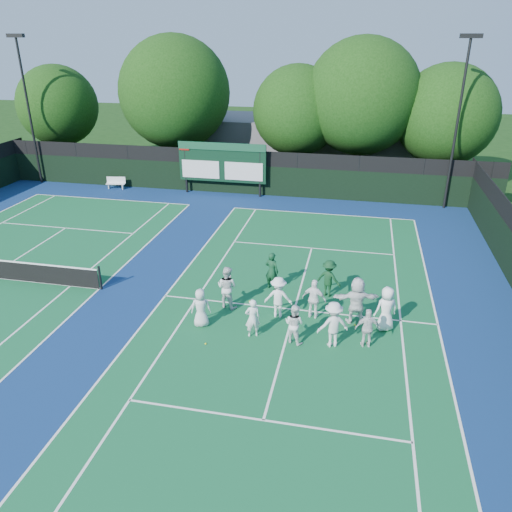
# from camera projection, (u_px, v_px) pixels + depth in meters

# --- Properties ---
(ground) EXTENTS (120.00, 120.00, 0.00)m
(ground) POSITION_uv_depth(u_px,v_px,m) (291.00, 323.00, 19.05)
(ground) COLOR #13330D
(ground) RESTS_ON ground
(court_apron) EXTENTS (34.00, 32.00, 0.01)m
(court_apron) POSITION_uv_depth(u_px,v_px,m) (154.00, 295.00, 21.09)
(court_apron) COLOR navy
(court_apron) RESTS_ON ground
(near_court) EXTENTS (11.05, 23.85, 0.01)m
(near_court) POSITION_uv_depth(u_px,v_px,m) (294.00, 310.00, 19.94)
(near_court) COLOR #12592F
(near_court) RESTS_ON ground
(back_fence) EXTENTS (34.00, 0.08, 3.00)m
(back_fence) POSITION_uv_depth(u_px,v_px,m) (238.00, 174.00, 33.93)
(back_fence) COLOR black
(back_fence) RESTS_ON ground
(scoreboard) EXTENTS (6.00, 0.21, 3.55)m
(scoreboard) POSITION_uv_depth(u_px,v_px,m) (222.00, 163.00, 33.42)
(scoreboard) COLOR black
(scoreboard) RESTS_ON ground
(clubhouse) EXTENTS (18.00, 6.00, 4.00)m
(clubhouse) POSITION_uv_depth(u_px,v_px,m) (310.00, 144.00, 40.06)
(clubhouse) COLOR slate
(clubhouse) RESTS_ON ground
(light_pole_left) EXTENTS (1.20, 0.30, 10.12)m
(light_pole_left) POSITION_uv_depth(u_px,v_px,m) (26.00, 94.00, 34.50)
(light_pole_left) COLOR black
(light_pole_left) RESTS_ON ground
(light_pole_right) EXTENTS (1.20, 0.30, 10.12)m
(light_pole_right) POSITION_uv_depth(u_px,v_px,m) (460.00, 105.00, 29.09)
(light_pole_right) COLOR black
(light_pole_right) RESTS_ON ground
(bench) EXTENTS (1.37, 0.58, 0.84)m
(bench) POSITION_uv_depth(u_px,v_px,m) (116.00, 182.00, 35.40)
(bench) COLOR white
(bench) RESTS_ON ground
(tree_a) EXTENTS (6.07, 6.07, 8.08)m
(tree_a) POSITION_uv_depth(u_px,v_px,m) (60.00, 108.00, 38.54)
(tree_a) COLOR black
(tree_a) RESTS_ON ground
(tree_b) EXTENTS (8.03, 8.03, 10.23)m
(tree_b) POSITION_uv_depth(u_px,v_px,m) (177.00, 95.00, 36.26)
(tree_b) COLOR black
(tree_b) RESTS_ON ground
(tree_c) EXTENTS (6.26, 6.26, 8.32)m
(tree_c) POSITION_uv_depth(u_px,v_px,m) (300.00, 113.00, 34.95)
(tree_c) COLOR black
(tree_c) RESTS_ON ground
(tree_d) EXTENTS (7.76, 7.76, 10.12)m
(tree_d) POSITION_uv_depth(u_px,v_px,m) (364.00, 100.00, 33.71)
(tree_d) COLOR black
(tree_d) RESTS_ON ground
(tree_e) EXTENTS (6.65, 6.65, 8.52)m
(tree_e) POSITION_uv_depth(u_px,v_px,m) (448.00, 118.00, 33.06)
(tree_e) COLOR black
(tree_e) RESTS_ON ground
(tennis_ball_0) EXTENTS (0.07, 0.07, 0.07)m
(tennis_ball_0) POSITION_uv_depth(u_px,v_px,m) (206.00, 344.00, 17.70)
(tennis_ball_0) COLOR yellow
(tennis_ball_0) RESTS_ON ground
(tennis_ball_1) EXTENTS (0.07, 0.07, 0.07)m
(tennis_ball_1) POSITION_uv_depth(u_px,v_px,m) (316.00, 298.00, 20.74)
(tennis_ball_1) COLOR yellow
(tennis_ball_1) RESTS_ON ground
(tennis_ball_2) EXTENTS (0.07, 0.07, 0.07)m
(tennis_ball_2) POSITION_uv_depth(u_px,v_px,m) (355.00, 325.00, 18.84)
(tennis_ball_2) COLOR yellow
(tennis_ball_2) RESTS_ON ground
(tennis_ball_3) EXTENTS (0.07, 0.07, 0.07)m
(tennis_ball_3) POSITION_uv_depth(u_px,v_px,m) (250.00, 301.00, 20.51)
(tennis_ball_3) COLOR yellow
(tennis_ball_3) RESTS_ON ground
(tennis_ball_4) EXTENTS (0.07, 0.07, 0.07)m
(tennis_ball_4) POSITION_uv_depth(u_px,v_px,m) (315.00, 290.00, 21.40)
(tennis_ball_4) COLOR yellow
(tennis_ball_4) RESTS_ON ground
(tennis_ball_5) EXTENTS (0.07, 0.07, 0.07)m
(tennis_ball_5) POSITION_uv_depth(u_px,v_px,m) (367.00, 343.00, 17.74)
(tennis_ball_5) COLOR yellow
(tennis_ball_5) RESTS_ON ground
(player_front_0) EXTENTS (0.85, 0.67, 1.52)m
(player_front_0) POSITION_uv_depth(u_px,v_px,m) (201.00, 308.00, 18.57)
(player_front_0) COLOR silver
(player_front_0) RESTS_ON ground
(player_front_1) EXTENTS (0.65, 0.55, 1.51)m
(player_front_1) POSITION_uv_depth(u_px,v_px,m) (253.00, 318.00, 17.92)
(player_front_1) COLOR white
(player_front_1) RESTS_ON ground
(player_front_2) EXTENTS (0.89, 0.80, 1.50)m
(player_front_2) POSITION_uv_depth(u_px,v_px,m) (294.00, 324.00, 17.57)
(player_front_2) COLOR white
(player_front_2) RESTS_ON ground
(player_front_3) EXTENTS (1.27, 1.00, 1.72)m
(player_front_3) POSITION_uv_depth(u_px,v_px,m) (333.00, 324.00, 17.32)
(player_front_3) COLOR silver
(player_front_3) RESTS_ON ground
(player_front_4) EXTENTS (0.92, 0.49, 1.49)m
(player_front_4) POSITION_uv_depth(u_px,v_px,m) (368.00, 328.00, 17.32)
(player_front_4) COLOR silver
(player_front_4) RESTS_ON ground
(player_back_0) EXTENTS (1.01, 0.88, 1.76)m
(player_back_0) POSITION_uv_depth(u_px,v_px,m) (227.00, 287.00, 19.83)
(player_back_0) COLOR silver
(player_back_0) RESTS_ON ground
(player_back_1) EXTENTS (1.12, 0.68, 1.68)m
(player_back_1) POSITION_uv_depth(u_px,v_px,m) (278.00, 297.00, 19.16)
(player_back_1) COLOR white
(player_back_1) RESTS_ON ground
(player_back_2) EXTENTS (1.01, 0.58, 1.61)m
(player_back_2) POSITION_uv_depth(u_px,v_px,m) (314.00, 299.00, 19.10)
(player_back_2) COLOR white
(player_back_2) RESTS_ON ground
(player_back_3) EXTENTS (1.82, 0.93, 1.88)m
(player_back_3) POSITION_uv_depth(u_px,v_px,m) (357.00, 300.00, 18.73)
(player_back_3) COLOR white
(player_back_3) RESTS_ON ground
(player_back_4) EXTENTS (1.00, 0.85, 1.74)m
(player_back_4) POSITION_uv_depth(u_px,v_px,m) (386.00, 309.00, 18.29)
(player_back_4) COLOR white
(player_back_4) RESTS_ON ground
(coach_left) EXTENTS (0.72, 0.59, 1.70)m
(coach_left) POSITION_uv_depth(u_px,v_px,m) (272.00, 271.00, 21.26)
(coach_left) COLOR #103B20
(coach_left) RESTS_ON ground
(coach_right) EXTENTS (1.19, 0.93, 1.62)m
(coach_right) POSITION_uv_depth(u_px,v_px,m) (329.00, 278.00, 20.70)
(coach_right) COLOR #0F371B
(coach_right) RESTS_ON ground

